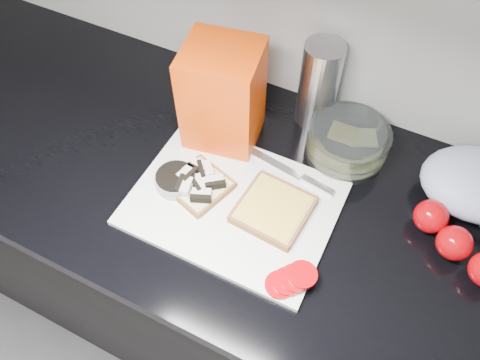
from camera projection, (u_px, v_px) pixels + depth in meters
name	position (u px, v px, depth m)	size (l,w,h in m)	color
base_cabinet	(291.00, 298.00, 1.32)	(3.50, 0.60, 0.86)	black
countertop	(310.00, 216.00, 0.95)	(3.50, 0.64, 0.04)	black
cutting_board	(233.00, 204.00, 0.94)	(0.40, 0.30, 0.01)	white
bread_left	(199.00, 184.00, 0.95)	(0.14, 0.14, 0.04)	beige
bread_right	(273.00, 209.00, 0.92)	(0.15, 0.15, 0.02)	beige
tomato_slices	(291.00, 280.00, 0.83)	(0.10, 0.10, 0.02)	#AF040A
knife	(297.00, 175.00, 0.97)	(0.23, 0.05, 0.01)	silver
seed_tub	(176.00, 181.00, 0.95)	(0.08, 0.08, 0.04)	gray
tub_lid	(222.00, 133.00, 1.05)	(0.10, 0.10, 0.01)	white
glass_bowl	(347.00, 142.00, 1.00)	(0.17, 0.17, 0.07)	silver
bread_bag	(223.00, 97.00, 0.96)	(0.15, 0.14, 0.24)	red
steel_canister	(319.00, 85.00, 1.00)	(0.09, 0.09, 0.20)	#A6A6AB
whole_tomatoes	(457.00, 242.00, 0.86)	(0.18, 0.13, 0.07)	#AF040A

